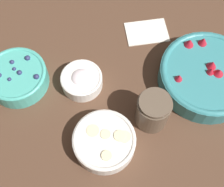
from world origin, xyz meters
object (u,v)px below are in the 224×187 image
bowl_blueberries (17,77)px  bowl_cream (82,80)px  bowl_bananas (104,141)px  bowl_strawberries (207,75)px  jar_chocolate (153,111)px

bowl_blueberries → bowl_cream: size_ratio=1.46×
bowl_blueberries → bowl_bananas: bearing=-72.1°
bowl_cream → bowl_blueberries: bearing=142.9°
bowl_strawberries → bowl_cream: (-0.29, 0.19, -0.01)m
bowl_strawberries → bowl_bananas: (-0.34, 0.01, -0.01)m
bowl_bananas → bowl_cream: bearing=75.1°
bowl_cream → jar_chocolate: (0.10, -0.20, 0.02)m
bowl_strawberries → bowl_cream: 0.35m
bowl_strawberries → bowl_bananas: 0.34m
bowl_bananas → jar_chocolate: 0.15m
bowl_blueberries → jar_chocolate: jar_chocolate is taller
bowl_cream → jar_chocolate: jar_chocolate is taller
bowl_bananas → bowl_blueberries: bearing=107.9°
bowl_strawberries → bowl_bananas: size_ratio=1.65×
bowl_cream → bowl_strawberries: bearing=-33.4°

